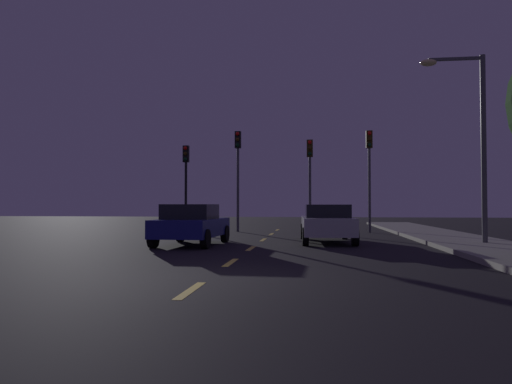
{
  "coord_description": "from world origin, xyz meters",
  "views": [
    {
      "loc": [
        2.02,
        -8.8,
        1.41
      ],
      "look_at": [
        -0.78,
        14.14,
        2.06
      ],
      "focal_mm": 32.87,
      "sensor_mm": 36.0,
      "label": 1
    }
  ],
  "objects_px": {
    "traffic_signal_center_left": "(238,162)",
    "traffic_signal_center_right": "(310,167)",
    "traffic_signal_far_right": "(369,161)",
    "car_adjacent_lane": "(191,224)",
    "traffic_signal_far_left": "(186,171)",
    "car_stopped_ahead": "(327,223)",
    "street_lamp_right": "(472,129)"
  },
  "relations": [
    {
      "from": "traffic_signal_center_left",
      "to": "street_lamp_right",
      "type": "height_order",
      "value": "street_lamp_right"
    },
    {
      "from": "traffic_signal_far_right",
      "to": "street_lamp_right",
      "type": "height_order",
      "value": "street_lamp_right"
    },
    {
      "from": "car_adjacent_lane",
      "to": "traffic_signal_far_left",
      "type": "bearing_deg",
      "value": 106.83
    },
    {
      "from": "traffic_signal_far_right",
      "to": "car_adjacent_lane",
      "type": "relative_size",
      "value": 1.33
    },
    {
      "from": "traffic_signal_far_right",
      "to": "car_adjacent_lane",
      "type": "distance_m",
      "value": 11.45
    },
    {
      "from": "traffic_signal_center_right",
      "to": "traffic_signal_center_left",
      "type": "bearing_deg",
      "value": 179.98
    },
    {
      "from": "car_adjacent_lane",
      "to": "traffic_signal_center_right",
      "type": "bearing_deg",
      "value": 63.85
    },
    {
      "from": "traffic_signal_center_left",
      "to": "traffic_signal_center_right",
      "type": "relative_size",
      "value": 1.11
    },
    {
      "from": "traffic_signal_far_left",
      "to": "traffic_signal_center_right",
      "type": "height_order",
      "value": "traffic_signal_center_right"
    },
    {
      "from": "traffic_signal_center_left",
      "to": "traffic_signal_far_right",
      "type": "relative_size",
      "value": 1.02
    },
    {
      "from": "traffic_signal_center_left",
      "to": "traffic_signal_center_right",
      "type": "bearing_deg",
      "value": -0.02
    },
    {
      "from": "traffic_signal_center_left",
      "to": "car_adjacent_lane",
      "type": "height_order",
      "value": "traffic_signal_center_left"
    },
    {
      "from": "traffic_signal_center_right",
      "to": "car_adjacent_lane",
      "type": "xyz_separation_m",
      "value": [
        -4.13,
        -8.41,
        -2.66
      ]
    },
    {
      "from": "traffic_signal_far_right",
      "to": "traffic_signal_center_right",
      "type": "bearing_deg",
      "value": -179.98
    },
    {
      "from": "car_adjacent_lane",
      "to": "street_lamp_right",
      "type": "bearing_deg",
      "value": 2.82
    },
    {
      "from": "traffic_signal_far_left",
      "to": "car_stopped_ahead",
      "type": "bearing_deg",
      "value": -41.93
    },
    {
      "from": "traffic_signal_far_left",
      "to": "traffic_signal_far_right",
      "type": "bearing_deg",
      "value": 0.01
    },
    {
      "from": "traffic_signal_center_left",
      "to": "street_lamp_right",
      "type": "bearing_deg",
      "value": -40.19
    },
    {
      "from": "traffic_signal_center_left",
      "to": "traffic_signal_center_right",
      "type": "xyz_separation_m",
      "value": [
        3.82,
        -0.0,
        -0.33
      ]
    },
    {
      "from": "street_lamp_right",
      "to": "car_adjacent_lane",
      "type": "bearing_deg",
      "value": -177.18
    },
    {
      "from": "traffic_signal_center_right",
      "to": "traffic_signal_far_right",
      "type": "xyz_separation_m",
      "value": [
        3.06,
        0.0,
        0.27
      ]
    },
    {
      "from": "traffic_signal_center_left",
      "to": "car_stopped_ahead",
      "type": "relative_size",
      "value": 1.19
    },
    {
      "from": "car_stopped_ahead",
      "to": "car_adjacent_lane",
      "type": "bearing_deg",
      "value": -159.35
    },
    {
      "from": "traffic_signal_center_right",
      "to": "traffic_signal_far_right",
      "type": "distance_m",
      "value": 3.07
    },
    {
      "from": "car_adjacent_lane",
      "to": "street_lamp_right",
      "type": "height_order",
      "value": "street_lamp_right"
    },
    {
      "from": "traffic_signal_far_right",
      "to": "car_stopped_ahead",
      "type": "height_order",
      "value": "traffic_signal_far_right"
    },
    {
      "from": "traffic_signal_far_left",
      "to": "street_lamp_right",
      "type": "xyz_separation_m",
      "value": [
        12.25,
        -7.93,
        0.75
      ]
    },
    {
      "from": "traffic_signal_far_right",
      "to": "car_stopped_ahead",
      "type": "relative_size",
      "value": 1.17
    },
    {
      "from": "traffic_signal_center_left",
      "to": "traffic_signal_far_right",
      "type": "xyz_separation_m",
      "value": [
        6.88,
        -0.0,
        -0.06
      ]
    },
    {
      "from": "traffic_signal_far_left",
      "to": "traffic_signal_center_left",
      "type": "xyz_separation_m",
      "value": [
        2.85,
        0.0,
        0.47
      ]
    },
    {
      "from": "traffic_signal_far_left",
      "to": "car_adjacent_lane",
      "type": "xyz_separation_m",
      "value": [
        2.55,
        -8.41,
        -2.53
      ]
    },
    {
      "from": "traffic_signal_center_right",
      "to": "traffic_signal_far_right",
      "type": "height_order",
      "value": "traffic_signal_far_right"
    }
  ]
}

